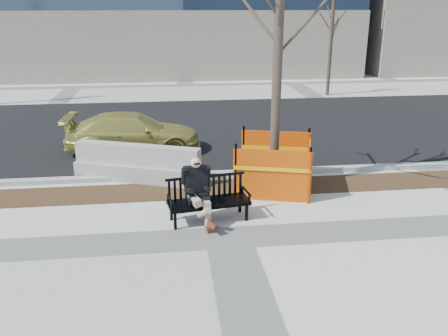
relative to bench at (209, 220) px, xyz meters
The scene contains 10 objects.
ground 0.90m from the bench, 69.39° to the right, with size 120.00×120.00×0.00m, color beige.
mulch_strip 1.79m from the bench, 79.84° to the left, with size 40.00×1.20×0.02m, color #47301C.
asphalt_street 7.97m from the bench, 87.73° to the left, with size 60.00×10.40×0.01m, color black.
curb 2.73m from the bench, 83.36° to the left, with size 60.00×0.25×0.12m, color #9E9B93.
bench is the anchor object (origin of this frame).
seated_man 0.24m from the bench, behind, with size 0.61×1.01×1.42m, color black, non-canonical shape.
tree_fence 2.46m from the bench, 43.72° to the left, with size 2.73×2.73×6.81m, color #FF5507, non-canonical shape.
sedan 5.60m from the bench, 109.56° to the left, with size 1.69×4.15×1.20m, color #A49942.
jersey_barrier_left 3.13m from the bench, 121.17° to the left, with size 3.37×0.67×0.97m, color #9A9790, non-canonical shape.
far_tree_right 15.63m from the bench, 62.33° to the left, with size 1.92×1.92×5.18m, color #403429, non-canonical shape.
Camera 1 is at (-1.11, -8.41, 4.43)m, focal length 38.09 mm.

